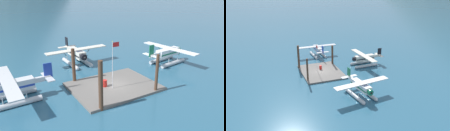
% 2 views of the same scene
% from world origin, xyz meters
% --- Properties ---
extents(ground_plane, '(1200.00, 1200.00, 0.00)m').
position_xyz_m(ground_plane, '(0.00, 0.00, 0.00)').
color(ground_plane, '#285670').
extents(dock_platform, '(10.73, 8.43, 0.30)m').
position_xyz_m(dock_platform, '(0.00, 0.00, 0.15)').
color(dock_platform, '#66605B').
rests_on(dock_platform, ground).
extents(piling_near_left, '(0.48, 0.48, 5.50)m').
position_xyz_m(piling_near_left, '(-4.06, -4.03, 2.75)').
color(piling_near_left, '#4C3323').
rests_on(piling_near_left, ground).
extents(piling_near_right, '(0.37, 0.37, 4.87)m').
position_xyz_m(piling_near_right, '(3.69, -3.89, 2.43)').
color(piling_near_right, '#4C3323').
rests_on(piling_near_right, ground).
extents(piling_far_left, '(0.46, 0.46, 4.76)m').
position_xyz_m(piling_far_left, '(-3.70, 4.04, 2.38)').
color(piling_far_left, '#4C3323').
rests_on(piling_far_left, ground).
extents(flagpole, '(0.95, 0.10, 6.03)m').
position_xyz_m(flagpole, '(-0.47, -0.72, 4.05)').
color(flagpole, silver).
rests_on(flagpole, dock_platform).
extents(fuel_drum, '(0.62, 0.62, 0.88)m').
position_xyz_m(fuel_drum, '(-1.15, 0.25, 0.74)').
color(fuel_drum, '#AD1E19').
rests_on(fuel_drum, dock_platform).
extents(mooring_buoy, '(0.87, 0.87, 0.87)m').
position_xyz_m(mooring_buoy, '(-13.46, 3.68, 0.44)').
color(mooring_buoy, orange).
rests_on(mooring_buoy, ground).
extents(seaplane_white_stbd_fwd, '(7.95, 10.49, 3.84)m').
position_xyz_m(seaplane_white_stbd_fwd, '(12.92, 3.30, 1.58)').
color(seaplane_white_stbd_fwd, '#B7BABF').
rests_on(seaplane_white_stbd_fwd, ground).
extents(seaplane_cream_bow_centre, '(10.43, 7.98, 3.84)m').
position_xyz_m(seaplane_cream_bow_centre, '(-0.41, 10.90, 1.58)').
color(seaplane_cream_bow_centre, '#B7BABF').
rests_on(seaplane_cream_bow_centre, ground).
extents(seaplane_silver_port_fwd, '(7.98, 10.43, 3.84)m').
position_xyz_m(seaplane_silver_port_fwd, '(-11.62, 2.70, 1.58)').
color(seaplane_silver_port_fwd, '#B7BABF').
rests_on(seaplane_silver_port_fwd, ground).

